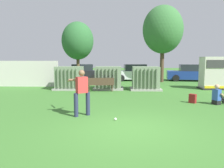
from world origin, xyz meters
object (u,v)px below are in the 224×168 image
(sports_ball, at_px, (115,119))
(backpack, at_px, (193,99))
(transformer_mid_west, at_px, (108,78))
(transformer_west, at_px, (70,78))
(batter, at_px, (81,90))
(transformer_mid_east, at_px, (145,79))
(parked_car_left_of_center, at_px, (134,73))
(parked_car_leftmost, at_px, (81,73))
(generator_enclosure, at_px, (211,73))
(park_bench, at_px, (100,84))
(seated_spectator, at_px, (218,96))
(parked_car_right_of_center, at_px, (189,73))

(sports_ball, height_order, backpack, backpack)
(transformer_mid_west, bearing_deg, transformer_west, -176.47)
(transformer_mid_west, distance_m, batter, 7.55)
(transformer_mid_east, xyz_separation_m, parked_car_left_of_center, (-0.38, 6.79, -0.04))
(parked_car_leftmost, bearing_deg, transformer_mid_east, -51.37)
(generator_enclosure, height_order, parked_car_leftmost, generator_enclosure)
(park_bench, distance_m, parked_car_leftmost, 8.53)
(sports_ball, distance_m, backpack, 4.95)
(park_bench, height_order, seated_spectator, seated_spectator)
(transformer_west, relative_size, parked_car_leftmost, 0.48)
(sports_ball, relative_size, backpack, 0.20)
(generator_enclosure, bearing_deg, park_bench, -168.63)
(batter, height_order, parked_car_right_of_center, batter)
(transformer_mid_east, bearing_deg, park_bench, -162.17)
(sports_ball, bearing_deg, park_bench, 99.06)
(generator_enclosure, xyz_separation_m, park_bench, (-7.82, -1.57, -0.60))
(transformer_mid_east, height_order, seated_spectator, transformer_mid_east)
(generator_enclosure, relative_size, park_bench, 1.26)
(batter, distance_m, seated_spectator, 6.57)
(parked_car_leftmost, bearing_deg, generator_enclosure, -32.04)
(backpack, bearing_deg, generator_enclosure, 60.37)
(transformer_west, bearing_deg, transformer_mid_west, 3.53)
(transformer_mid_east, bearing_deg, transformer_mid_west, 175.10)
(park_bench, bearing_deg, parked_car_left_of_center, 70.94)
(transformer_mid_east, xyz_separation_m, seated_spectator, (2.86, -4.97, -0.41))
(backpack, relative_size, parked_car_right_of_center, 0.10)
(backpack, distance_m, parked_car_leftmost, 13.96)
(park_bench, relative_size, batter, 1.05)
(transformer_mid_east, xyz_separation_m, sports_ball, (-1.96, -7.92, -0.74))
(sports_ball, distance_m, parked_car_left_of_center, 14.82)
(transformer_west, bearing_deg, backpack, -33.60)
(transformer_mid_east, bearing_deg, parked_car_leftmost, 128.63)
(transformer_west, distance_m, parked_car_leftmost, 7.08)
(batter, bearing_deg, parked_car_right_of_center, 59.12)
(sports_ball, bearing_deg, seated_spectator, 31.54)
(batter, height_order, parked_car_leftmost, batter)
(backpack, xyz_separation_m, parked_car_left_of_center, (-2.14, 11.46, 0.54))
(transformer_west, bearing_deg, parked_car_leftmost, 92.84)
(transformer_west, relative_size, parked_car_left_of_center, 0.49)
(transformer_mid_east, xyz_separation_m, generator_enclosure, (4.75, 0.59, 0.35))
(batter, distance_m, backpack, 5.71)
(transformer_west, height_order, seated_spectator, transformer_west)
(park_bench, height_order, sports_ball, park_bench)
(sports_ball, distance_m, seated_spectator, 5.66)
(transformer_mid_east, bearing_deg, backpack, -69.29)
(parked_car_leftmost, relative_size, parked_car_right_of_center, 1.00)
(transformer_west, relative_size, transformer_mid_east, 1.00)
(generator_enclosure, bearing_deg, parked_car_right_of_center, 87.04)
(transformer_mid_west, height_order, sports_ball, transformer_mid_west)
(backpack, bearing_deg, batter, -152.37)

